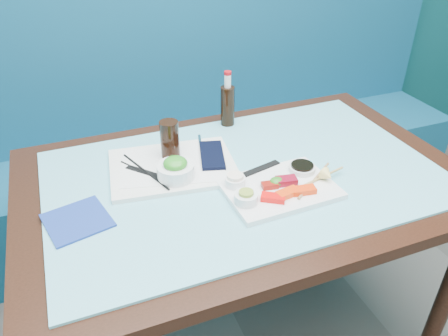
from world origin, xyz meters
name	(u,v)px	position (x,y,z in m)	size (l,w,h in m)	color
booth_bench	(177,153)	(0.00, 2.29, 0.37)	(3.00, 0.56, 1.17)	navy
dining_table	(244,197)	(0.00, 1.45, 0.67)	(1.40, 0.90, 0.75)	black
glass_top	(245,175)	(0.00, 1.45, 0.75)	(1.22, 0.76, 0.01)	#6AC2D4
sashimi_plate	(279,188)	(0.06, 1.33, 0.77)	(0.33, 0.23, 0.02)	white
salmon_left	(273,198)	(0.01, 1.27, 0.78)	(0.07, 0.03, 0.02)	#F50C09
salmon_mid	(288,193)	(0.06, 1.28, 0.78)	(0.07, 0.03, 0.02)	#FF3C0A
salmon_right	(304,190)	(0.11, 1.27, 0.78)	(0.07, 0.03, 0.02)	#FF370A
tuna_left	(270,185)	(0.03, 1.33, 0.78)	(0.05, 0.03, 0.02)	maroon
tuna_right	(286,181)	(0.08, 1.33, 0.78)	(0.06, 0.04, 0.02)	maroon
seaweed_garnish	(277,181)	(0.05, 1.34, 0.79)	(0.04, 0.04, 0.02)	#2C751B
ramekin_wasabi	(246,198)	(-0.07, 1.29, 0.79)	(0.07, 0.07, 0.03)	white
wasabi_fill	(246,193)	(-0.07, 1.29, 0.81)	(0.04, 0.04, 0.01)	olive
ramekin_ginger	(235,181)	(-0.06, 1.38, 0.79)	(0.06, 0.06, 0.03)	white
ginger_fill	(235,176)	(-0.06, 1.38, 0.81)	(0.05, 0.05, 0.01)	#FFE7D1
soy_dish	(302,168)	(0.16, 1.38, 0.78)	(0.08, 0.08, 0.02)	white
soy_fill	(302,165)	(0.16, 1.38, 0.79)	(0.07, 0.07, 0.01)	black
lemon_wedge	(328,176)	(0.20, 1.30, 0.80)	(0.04, 0.04, 0.03)	#FFE578
chopstick_sleeve	(260,169)	(0.04, 1.43, 0.78)	(0.15, 0.02, 0.00)	black
wooden_chopstick_a	(314,180)	(0.17, 1.31, 0.78)	(0.01, 0.01, 0.23)	#9E744A
wooden_chopstick_b	(317,179)	(0.18, 1.31, 0.78)	(0.01, 0.01, 0.23)	tan
serving_tray	(173,167)	(-0.20, 1.56, 0.77)	(0.40, 0.30, 0.01)	white
paper_placemat	(173,165)	(-0.20, 1.56, 0.77)	(0.33, 0.23, 0.00)	white
seaweed_bowl	(176,171)	(-0.21, 1.49, 0.80)	(0.11, 0.11, 0.05)	white
seaweed_salad	(175,163)	(-0.21, 1.49, 0.83)	(0.07, 0.07, 0.04)	#2A8E20
cola_glass	(170,139)	(-0.19, 1.62, 0.84)	(0.06, 0.06, 0.13)	black
navy_pouch	(212,155)	(-0.07, 1.56, 0.78)	(0.08, 0.17, 0.01)	black
fork	(200,142)	(-0.08, 1.67, 0.78)	(0.01, 0.01, 0.08)	white
black_chopstick_a	(143,172)	(-0.30, 1.55, 0.78)	(0.01, 0.01, 0.20)	black
black_chopstick_b	(145,171)	(-0.30, 1.55, 0.78)	(0.01, 0.01, 0.26)	black
tray_sleeve	(144,172)	(-0.30, 1.55, 0.77)	(0.02, 0.13, 0.00)	black
cola_bottle_body	(228,106)	(0.08, 1.79, 0.83)	(0.05, 0.05, 0.15)	black
cola_bottle_neck	(228,81)	(0.08, 1.79, 0.93)	(0.03, 0.03, 0.05)	white
cola_bottle_cap	(228,73)	(0.08, 1.79, 0.96)	(0.03, 0.03, 0.01)	#B80B12
blue_napkin	(77,220)	(-0.52, 1.40, 0.76)	(0.16, 0.16, 0.01)	navy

